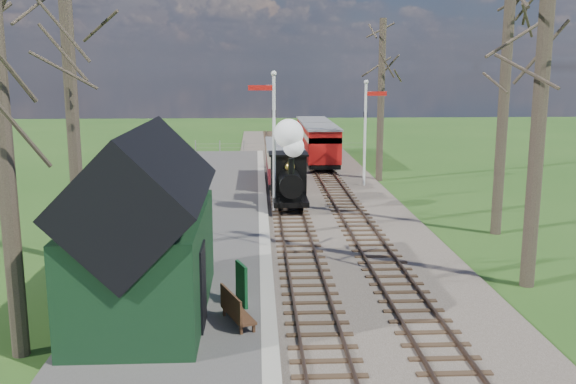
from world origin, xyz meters
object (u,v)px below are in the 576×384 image
Objects in this scene: coach at (284,161)px; sign_board at (242,284)px; semaphore_far at (367,125)px; person at (187,297)px; red_carriage_a at (321,146)px; semaphore_near at (272,132)px; red_carriage_b at (313,136)px; locomotive at (289,169)px; bench at (234,309)px; station_shed at (144,233)px.

coach is 5.73× the size of sign_board.
person is at bearing -111.81° from semaphore_far.
red_carriage_a is at bearing 65.34° from coach.
semaphore_near is at bearing -96.69° from coach.
red_carriage_b is at bearing 79.23° from semaphore_near.
red_carriage_b is at bearing 12.58° from person.
locomotive is (-4.39, -5.50, -1.47)m from semaphore_far.
red_carriage_a reaches higher than coach.
semaphore_near reaches higher than locomotive.
semaphore_far is at bearing 71.31° from bench.
red_carriage_b is (2.61, 17.22, -0.36)m from locomotive.
coach is at bearing 83.31° from semaphore_near.
red_carriage_b reaches higher than bench.
coach is 1.24× the size of red_carriage_a.
locomotive is at bearing -102.56° from red_carriage_a.
semaphore_near is 1.09× the size of semaphore_far.
semaphore_far is at bearing 49.40° from semaphore_near.
bench is at bearing -100.44° from red_carriage_a.
semaphore_near is 13.40m from person.
locomotive is 12.32m from sign_board.
station_shed is at bearing 156.99° from bench.
semaphore_near reaches higher than bench.
bench is at bearing -98.57° from locomotive.
coach is at bearing 172.75° from semaphore_far.
semaphore_near is (3.53, 12.00, 1.35)m from station_shed.
red_carriage_a is 1.00× the size of red_carriage_b.
sign_board is 1.35m from bench.
red_carriage_a is 4.61× the size of sign_board.
station_shed is at bearing -105.90° from red_carriage_a.
red_carriage_b is (6.90, 29.72, -0.75)m from station_shed.
station_shed is at bearing -115.72° from semaphore_far.
station_shed is at bearing 74.49° from person.
locomotive is (4.29, 12.50, -0.39)m from station_shed.
semaphore_far reaches higher than red_carriage_a.
semaphore_near reaches higher than red_carriage_a.
coach is 1.24× the size of red_carriage_b.
locomotive is at bearing 71.08° from station_shed.
sign_board is 0.74× the size of bench.
station_shed is 5.60× the size of sign_board.
station_shed is 13.22m from locomotive.
semaphore_far reaches higher than locomotive.
semaphore_near is 1.20× the size of red_carriage_b.
red_carriage_b is 4.61× the size of sign_board.
bench is at bearing -23.01° from station_shed.
bench is at bearing -96.63° from sign_board.
station_shed is 1.98m from person.
coach is at bearing -103.11° from red_carriage_b.
station_shed is 20.01m from semaphore_far.
semaphore_far is 11.99m from red_carriage_b.
person is (-1.30, -1.26, 0.13)m from sign_board.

